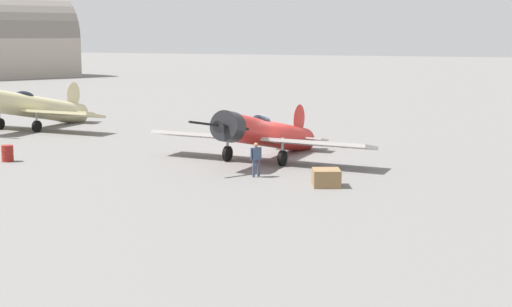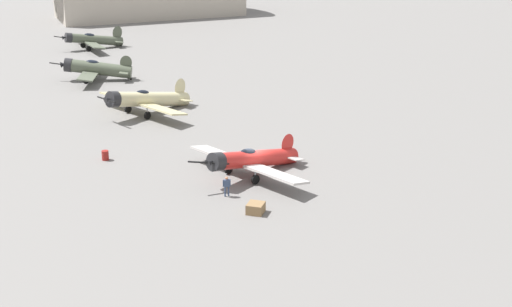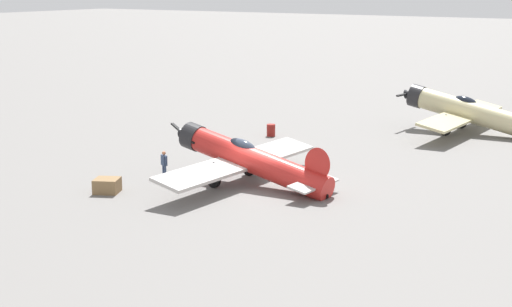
{
  "view_description": "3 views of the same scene",
  "coord_description": "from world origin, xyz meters",
  "px_view_note": "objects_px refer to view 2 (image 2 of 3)",
  "views": [
    {
      "loc": [
        37.66,
        16.3,
        6.56
      ],
      "look_at": [
        5.08,
        1.55,
        1.1
      ],
      "focal_mm": 54.75,
      "sensor_mm": 36.0,
      "label": 1
    },
    {
      "loc": [
        41.57,
        37.54,
        21.75
      ],
      "look_at": [
        0.0,
        -0.0,
        1.8
      ],
      "focal_mm": 50.39,
      "sensor_mm": 36.0,
      "label": 2
    },
    {
      "loc": [
        -21.36,
        33.79,
        10.82
      ],
      "look_at": [
        0.0,
        -0.0,
        1.8
      ],
      "focal_mm": 53.66,
      "sensor_mm": 36.0,
      "label": 3
    }
  ],
  "objects_px": {
    "airplane_foreground": "(251,159)",
    "ground_crew_mechanic": "(227,185)",
    "airplane_mid_apron": "(146,100)",
    "equipment_crate": "(256,208)",
    "airplane_far_line": "(95,68)",
    "fuel_drum": "(105,155)",
    "airplane_outer_stand": "(92,40)"
  },
  "relations": [
    {
      "from": "airplane_foreground",
      "to": "ground_crew_mechanic",
      "type": "height_order",
      "value": "airplane_foreground"
    },
    {
      "from": "airplane_mid_apron",
      "to": "equipment_crate",
      "type": "distance_m",
      "value": 28.25
    },
    {
      "from": "airplane_mid_apron",
      "to": "equipment_crate",
      "type": "relative_size",
      "value": 7.66
    },
    {
      "from": "airplane_mid_apron",
      "to": "airplane_far_line",
      "type": "bearing_deg",
      "value": -106.01
    },
    {
      "from": "ground_crew_mechanic",
      "to": "fuel_drum",
      "type": "bearing_deg",
      "value": 34.02
    },
    {
      "from": "airplane_mid_apron",
      "to": "fuel_drum",
      "type": "distance_m",
      "value": 14.56
    },
    {
      "from": "airplane_mid_apron",
      "to": "ground_crew_mechanic",
      "type": "relative_size",
      "value": 7.81
    },
    {
      "from": "airplane_far_line",
      "to": "equipment_crate",
      "type": "bearing_deg",
      "value": 114.29
    },
    {
      "from": "airplane_mid_apron",
      "to": "fuel_drum",
      "type": "bearing_deg",
      "value": 37.7
    },
    {
      "from": "airplane_outer_stand",
      "to": "airplane_mid_apron",
      "type": "bearing_deg",
      "value": 82.74
    },
    {
      "from": "airplane_foreground",
      "to": "airplane_outer_stand",
      "type": "bearing_deg",
      "value": -109.66
    },
    {
      "from": "airplane_foreground",
      "to": "airplane_outer_stand",
      "type": "distance_m",
      "value": 58.61
    },
    {
      "from": "ground_crew_mechanic",
      "to": "equipment_crate",
      "type": "relative_size",
      "value": 0.98
    },
    {
      "from": "equipment_crate",
      "to": "airplane_far_line",
      "type": "bearing_deg",
      "value": -111.46
    },
    {
      "from": "equipment_crate",
      "to": "ground_crew_mechanic",
      "type": "bearing_deg",
      "value": -102.21
    },
    {
      "from": "equipment_crate",
      "to": "fuel_drum",
      "type": "bearing_deg",
      "value": -88.36
    },
    {
      "from": "airplane_mid_apron",
      "to": "airplane_outer_stand",
      "type": "xyz_separation_m",
      "value": [
        -17.03,
        -33.37,
        -0.13
      ]
    },
    {
      "from": "airplane_foreground",
      "to": "airplane_far_line",
      "type": "bearing_deg",
      "value": -103.54
    },
    {
      "from": "airplane_far_line",
      "to": "airplane_outer_stand",
      "type": "height_order",
      "value": "airplane_outer_stand"
    },
    {
      "from": "fuel_drum",
      "to": "equipment_crate",
      "type": "bearing_deg",
      "value": 91.64
    },
    {
      "from": "airplane_foreground",
      "to": "equipment_crate",
      "type": "bearing_deg",
      "value": 48.12
    },
    {
      "from": "airplane_foreground",
      "to": "fuel_drum",
      "type": "distance_m",
      "value": 13.47
    },
    {
      "from": "airplane_mid_apron",
      "to": "ground_crew_mechanic",
      "type": "xyz_separation_m",
      "value": [
        10.48,
        22.13,
        -0.58
      ]
    },
    {
      "from": "airplane_foreground",
      "to": "equipment_crate",
      "type": "height_order",
      "value": "airplane_foreground"
    },
    {
      "from": "airplane_foreground",
      "to": "ground_crew_mechanic",
      "type": "distance_m",
      "value": 4.84
    },
    {
      "from": "airplane_foreground",
      "to": "equipment_crate",
      "type": "distance_m",
      "value": 7.63
    },
    {
      "from": "airplane_mid_apron",
      "to": "equipment_crate",
      "type": "height_order",
      "value": "airplane_mid_apron"
    },
    {
      "from": "airplane_mid_apron",
      "to": "ground_crew_mechanic",
      "type": "distance_m",
      "value": 24.49
    },
    {
      "from": "ground_crew_mechanic",
      "to": "airplane_far_line",
      "type": "bearing_deg",
      "value": 6.24
    },
    {
      "from": "airplane_far_line",
      "to": "airplane_outer_stand",
      "type": "xyz_separation_m",
      "value": [
        -11.72,
        -17.01,
        -0.1
      ]
    },
    {
      "from": "airplane_foreground",
      "to": "equipment_crate",
      "type": "relative_size",
      "value": 7.52
    },
    {
      "from": "airplane_mid_apron",
      "to": "airplane_foreground",
      "type": "bearing_deg",
      "value": 75.92
    }
  ]
}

